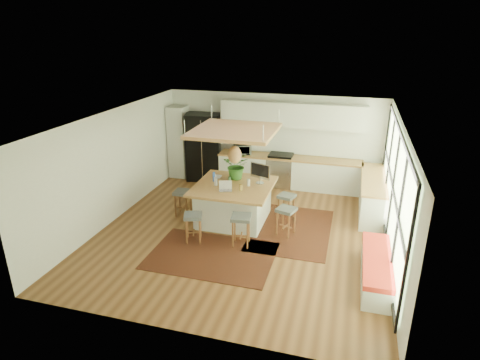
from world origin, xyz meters
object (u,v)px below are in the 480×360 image
(stool_right_back, at_px, (286,205))
(laptop, at_px, (225,186))
(stool_left_side, at_px, (183,202))
(microwave, at_px, (242,148))
(stool_near_right, at_px, (241,230))
(monitor, at_px, (260,173))
(island, at_px, (234,203))
(island_plant, at_px, (237,168))
(stool_right_front, at_px, (286,221))
(fridge, at_px, (204,150))
(stool_near_left, at_px, (193,227))

(stool_right_back, bearing_deg, laptop, -147.41)
(stool_left_side, relative_size, microwave, 1.24)
(stool_right_back, height_order, laptop, laptop)
(laptop, bearing_deg, stool_near_right, -69.65)
(stool_right_back, distance_m, monitor, 1.07)
(island, xyz_separation_m, island_plant, (-0.05, 0.46, 0.74))
(island, bearing_deg, stool_left_side, -175.79)
(stool_right_front, distance_m, monitor, 1.35)
(stool_right_front, relative_size, microwave, 1.24)
(fridge, bearing_deg, stool_near_right, -71.94)
(stool_left_side, distance_m, island_plant, 1.62)
(microwave, distance_m, island_plant, 2.16)
(island, relative_size, stool_right_back, 2.93)
(stool_right_front, height_order, monitor, monitor)
(microwave, bearing_deg, monitor, -82.37)
(stool_near_right, xyz_separation_m, laptop, (-0.59, 0.76, 0.70))
(stool_right_back, bearing_deg, microwave, 129.33)
(stool_right_back, xyz_separation_m, stool_left_side, (-2.55, -0.55, 0.00))
(laptop, bearing_deg, stool_right_front, -18.34)
(stool_near_left, xyz_separation_m, microwave, (0.06, 3.84, 0.75))
(stool_near_left, distance_m, stool_right_front, 2.12)
(island, relative_size, stool_near_right, 2.61)
(stool_left_side, distance_m, laptop, 1.44)
(stool_near_left, xyz_separation_m, laptop, (0.48, 0.88, 0.70))
(island, bearing_deg, stool_right_back, 20.29)
(stool_right_front, bearing_deg, monitor, 138.18)
(stool_right_front, distance_m, stool_left_side, 2.70)
(island, height_order, microwave, microwave)
(fridge, relative_size, stool_right_back, 3.27)
(stool_near_left, height_order, stool_left_side, stool_left_side)
(stool_near_left, xyz_separation_m, island_plant, (0.51, 1.72, 0.85))
(stool_near_right, relative_size, microwave, 1.31)
(fridge, distance_m, stool_right_back, 3.74)
(stool_near_right, xyz_separation_m, stool_right_front, (0.87, 0.74, 0.00))
(stool_left_side, height_order, laptop, laptop)
(stool_near_right, height_order, monitor, monitor)
(stool_right_front, xyz_separation_m, stool_right_back, (-0.14, 0.86, 0.00))
(island, xyz_separation_m, monitor, (0.58, 0.30, 0.72))
(fridge, xyz_separation_m, microwave, (1.26, -0.05, 0.18))
(microwave, bearing_deg, stool_left_side, -124.88)
(stool_right_front, distance_m, laptop, 1.61)
(fridge, xyz_separation_m, monitor, (2.35, -2.32, 0.26))
(island, height_order, stool_near_left, island)
(stool_near_left, height_order, microwave, microwave)
(island, distance_m, stool_near_left, 1.39)
(fridge, bearing_deg, stool_right_front, -57.03)
(microwave, bearing_deg, laptop, -99.88)
(island, height_order, island_plant, island_plant)
(laptop, xyz_separation_m, island_plant, (0.04, 0.84, 0.16))
(fridge, relative_size, stool_left_side, 3.08)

